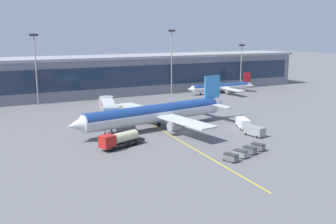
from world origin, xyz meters
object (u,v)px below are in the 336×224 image
(commuter_jet_far, at_px, (221,87))
(main_airliner, at_px, (156,113))
(fuel_tanker, at_px, (120,140))
(baggage_cart_0, at_px, (231,157))
(baggage_cart_3, at_px, (258,147))
(lavatory_truck, at_px, (243,122))
(baggage_cart_1, at_px, (240,154))
(baggage_cart_2, at_px, (249,150))
(crew_van, at_px, (254,131))

(commuter_jet_far, bearing_deg, main_airliner, -139.67)
(fuel_tanker, height_order, commuter_jet_far, commuter_jet_far)
(baggage_cart_0, relative_size, baggage_cart_3, 1.00)
(main_airliner, bearing_deg, lavatory_truck, -24.84)
(baggage_cart_1, bearing_deg, commuter_jet_far, 57.48)
(baggage_cart_2, bearing_deg, commuter_jet_far, 58.91)
(baggage_cart_0, bearing_deg, crew_van, 38.23)
(baggage_cart_2, bearing_deg, lavatory_truck, 55.38)
(fuel_tanker, bearing_deg, lavatory_truck, 3.42)
(lavatory_truck, bearing_deg, baggage_cart_3, -119.01)
(crew_van, xyz_separation_m, baggage_cart_1, (-12.96, -11.57, -0.53))
(baggage_cart_2, distance_m, baggage_cart_3, 3.20)
(baggage_cart_3, bearing_deg, crew_van, 54.11)
(lavatory_truck, distance_m, baggage_cart_0, 27.46)
(baggage_cart_1, xyz_separation_m, commuter_jet_far, (44.70, 70.13, 1.82))
(lavatory_truck, distance_m, baggage_cart_2, 22.07)
(baggage_cart_0, relative_size, baggage_cart_1, 1.00)
(crew_van, relative_size, baggage_cart_0, 1.75)
(main_airliner, bearing_deg, commuter_jet_far, 40.33)
(crew_van, relative_size, baggage_cart_2, 1.75)
(fuel_tanker, bearing_deg, commuter_jet_far, 39.99)
(crew_van, distance_m, baggage_cart_2, 14.49)
(baggage_cart_1, bearing_deg, lavatory_truck, 50.94)
(main_airliner, bearing_deg, baggage_cart_2, -74.79)
(lavatory_truck, bearing_deg, crew_van, -108.92)
(baggage_cart_3, bearing_deg, main_airliner, 111.67)
(baggage_cart_1, relative_size, commuter_jet_far, 0.10)
(main_airliner, relative_size, baggage_cart_2, 15.63)
(main_airliner, height_order, baggage_cart_2, main_airliner)
(baggage_cart_3, bearing_deg, lavatory_truck, 60.99)
(baggage_cart_2, relative_size, baggage_cart_3, 1.00)
(fuel_tanker, height_order, crew_van, fuel_tanker)
(commuter_jet_far, bearing_deg, lavatory_truck, -119.77)
(fuel_tanker, distance_m, commuter_jet_far, 82.45)
(baggage_cart_0, xyz_separation_m, baggage_cart_2, (6.06, 2.05, 0.00))
(main_airliner, relative_size, crew_van, 8.93)
(baggage_cart_1, bearing_deg, main_airliner, 98.83)
(crew_van, xyz_separation_m, lavatory_truck, (2.61, 7.60, 0.11))
(crew_van, distance_m, baggage_cart_1, 17.38)
(main_airliner, height_order, crew_van, main_airliner)
(baggage_cart_2, bearing_deg, baggage_cart_3, 18.65)
(baggage_cart_0, bearing_deg, lavatory_truck, 47.37)
(baggage_cart_0, xyz_separation_m, commuter_jet_far, (47.74, 71.15, 1.82))
(fuel_tanker, xyz_separation_m, lavatory_truck, (34.02, 2.03, -0.32))
(crew_van, distance_m, baggage_cart_3, 11.77)
(baggage_cart_3, xyz_separation_m, commuter_jet_far, (38.64, 68.08, 1.82))
(fuel_tanker, xyz_separation_m, baggage_cart_2, (21.49, -16.12, -0.96))
(baggage_cart_2, bearing_deg, baggage_cart_1, -161.35)
(fuel_tanker, height_order, lavatory_truck, fuel_tanker)
(main_airliner, xyz_separation_m, baggage_cart_2, (7.45, -27.40, -3.27))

